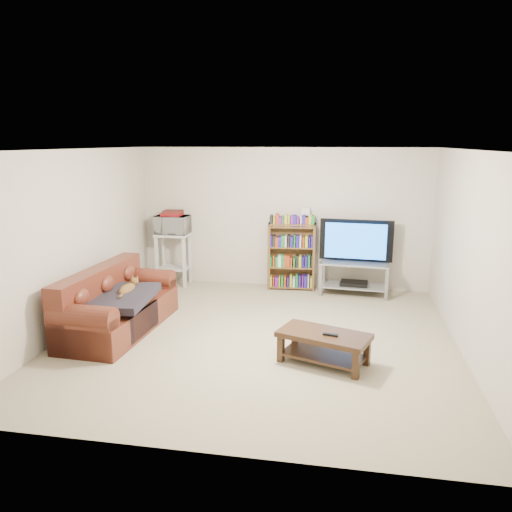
% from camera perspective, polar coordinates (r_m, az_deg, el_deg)
% --- Properties ---
extents(floor, '(5.00, 5.00, 0.00)m').
position_cam_1_polar(floor, '(6.57, 0.25, -9.34)').
color(floor, tan).
rests_on(floor, ground).
extents(ceiling, '(5.00, 5.00, 0.00)m').
position_cam_1_polar(ceiling, '(6.08, 0.27, 12.07)').
color(ceiling, white).
rests_on(ceiling, ground).
extents(wall_back, '(5.00, 0.00, 5.00)m').
position_cam_1_polar(wall_back, '(8.65, 3.10, 4.34)').
color(wall_back, silver).
rests_on(wall_back, ground).
extents(wall_front, '(5.00, 0.00, 5.00)m').
position_cam_1_polar(wall_front, '(3.87, -6.13, -6.68)').
color(wall_front, silver).
rests_on(wall_front, ground).
extents(wall_left, '(0.00, 5.00, 5.00)m').
position_cam_1_polar(wall_left, '(7.08, -20.11, 1.63)').
color(wall_left, silver).
rests_on(wall_left, ground).
extents(wall_right, '(0.00, 5.00, 5.00)m').
position_cam_1_polar(wall_right, '(6.30, 23.27, 0.04)').
color(wall_right, silver).
rests_on(wall_right, ground).
extents(sofa, '(0.96, 2.02, 0.85)m').
position_cam_1_polar(sofa, '(7.00, -15.86, -5.79)').
color(sofa, '#5A2417').
rests_on(sofa, floor).
extents(blanket, '(0.79, 1.01, 0.18)m').
position_cam_1_polar(blanket, '(6.75, -15.20, -4.63)').
color(blanket, black).
rests_on(blanket, sofa).
extents(cat, '(0.25, 0.55, 0.16)m').
position_cam_1_polar(cat, '(6.88, -14.52, -3.73)').
color(cat, brown).
rests_on(cat, sofa).
extents(coffee_table, '(1.13, 0.82, 0.37)m').
position_cam_1_polar(coffee_table, '(5.83, 7.76, -9.73)').
color(coffee_table, '#352112').
rests_on(coffee_table, floor).
extents(remote, '(0.17, 0.08, 0.02)m').
position_cam_1_polar(remote, '(5.71, 8.49, -8.90)').
color(remote, black).
rests_on(remote, coffee_table).
extents(tv_stand, '(1.15, 0.59, 0.56)m').
position_cam_1_polar(tv_stand, '(8.42, 11.17, -1.88)').
color(tv_stand, '#999EA3').
rests_on(tv_stand, floor).
extents(television, '(1.21, 0.25, 0.69)m').
position_cam_1_polar(television, '(8.30, 11.33, 1.64)').
color(television, black).
rests_on(television, tv_stand).
extents(dvd_player, '(0.47, 0.35, 0.06)m').
position_cam_1_polar(dvd_player, '(8.46, 11.11, -3.09)').
color(dvd_player, black).
rests_on(dvd_player, tv_stand).
extents(bookshelf, '(0.81, 0.30, 1.15)m').
position_cam_1_polar(bookshelf, '(8.54, 4.08, 0.08)').
color(bookshelf, brown).
rests_on(bookshelf, floor).
extents(shelf_clutter, '(0.59, 0.21, 0.28)m').
position_cam_1_polar(shelf_clutter, '(8.43, 4.82, 4.47)').
color(shelf_clutter, silver).
rests_on(shelf_clutter, bookshelf).
extents(microwave_stand, '(0.58, 0.42, 0.92)m').
position_cam_1_polar(microwave_stand, '(8.91, -9.41, 0.45)').
color(microwave_stand, silver).
rests_on(microwave_stand, floor).
extents(microwave, '(0.57, 0.39, 0.31)m').
position_cam_1_polar(microwave, '(8.82, -9.52, 3.56)').
color(microwave, silver).
rests_on(microwave, microwave_stand).
extents(game_boxes, '(0.34, 0.29, 0.05)m').
position_cam_1_polar(game_boxes, '(8.79, -9.57, 4.73)').
color(game_boxes, maroon).
rests_on(game_boxes, microwave).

